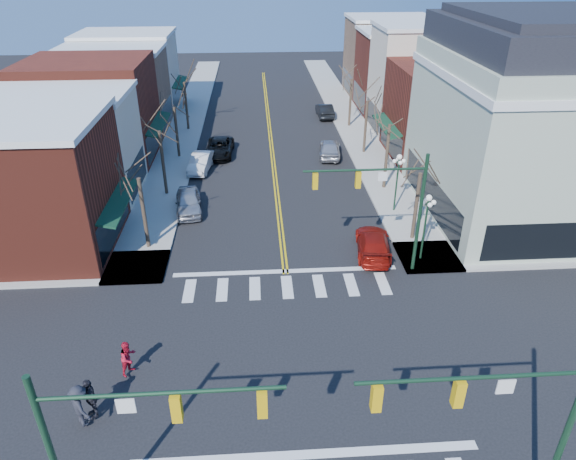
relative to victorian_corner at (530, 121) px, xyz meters
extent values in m
plane|color=black|center=(-16.50, -14.50, -6.66)|extent=(160.00, 160.00, 0.00)
cube|color=#9E9B93|center=(-25.25, 5.50, -6.58)|extent=(3.50, 70.00, 0.15)
cube|color=#9E9B93|center=(-7.75, 5.50, -6.58)|extent=(3.50, 70.00, 0.15)
cube|color=maroon|center=(-32.00, -2.75, -2.66)|extent=(10.00, 8.50, 8.00)
cube|color=beige|center=(-32.00, 5.00, -2.91)|extent=(10.00, 7.00, 7.50)
cube|color=maroon|center=(-32.00, 13.00, -2.41)|extent=(10.00, 9.00, 8.50)
cube|color=#9B7255|center=(-32.00, 21.25, -2.76)|extent=(10.00, 7.50, 7.80)
cube|color=beige|center=(-32.00, 29.00, -2.56)|extent=(10.00, 8.00, 8.20)
cube|color=maroon|center=(-1.00, 11.25, -2.66)|extent=(10.00, 8.50, 8.00)
cube|color=beige|center=(-1.00, 19.00, -1.66)|extent=(10.00, 7.00, 10.00)
cube|color=maroon|center=(-1.00, 26.50, -2.41)|extent=(10.00, 8.00, 8.50)
cube|color=#9B7255|center=(-1.00, 34.50, -2.16)|extent=(10.00, 8.00, 9.00)
cube|color=#ADB9A0|center=(0.00, 0.00, -1.16)|extent=(12.00, 14.00, 11.00)
cube|color=white|center=(0.00, 0.00, 2.94)|extent=(12.25, 14.25, 0.50)
cube|color=black|center=(0.00, 0.00, 5.24)|extent=(11.40, 13.40, 1.80)
cube|color=black|center=(0.00, 0.00, 6.34)|extent=(9.80, 11.80, 0.60)
cylinder|color=#14331E|center=(-20.65, -21.90, -0.26)|extent=(6.50, 0.12, 0.12)
cube|color=gold|center=(-20.33, -21.90, -0.81)|extent=(0.28, 0.28, 0.90)
cube|color=gold|center=(-18.05, -21.90, -0.81)|extent=(0.28, 0.28, 0.90)
cylinder|color=#14331E|center=(-9.10, -21.90, -3.06)|extent=(0.20, 0.20, 7.20)
cylinder|color=#14331E|center=(-12.35, -21.90, -0.26)|extent=(6.50, 0.12, 0.12)
cube|color=gold|center=(-12.68, -21.90, -0.81)|extent=(0.28, 0.28, 0.90)
cube|color=gold|center=(-14.95, -21.90, -0.81)|extent=(0.28, 0.28, 0.90)
cylinder|color=#14331E|center=(-9.10, -7.10, -3.06)|extent=(0.20, 0.20, 7.20)
cylinder|color=#14331E|center=(-12.35, -7.10, -0.26)|extent=(6.50, 0.12, 0.12)
cube|color=gold|center=(-12.68, -7.10, -0.81)|extent=(0.28, 0.28, 0.90)
cube|color=gold|center=(-14.95, -7.10, -0.81)|extent=(0.28, 0.28, 0.90)
cylinder|color=#14331E|center=(-8.30, -6.00, -4.66)|extent=(0.12, 0.12, 4.00)
sphere|color=white|center=(-8.30, -6.00, -2.51)|extent=(0.36, 0.36, 0.36)
cylinder|color=#14331E|center=(-8.30, 0.50, -4.66)|extent=(0.12, 0.12, 4.00)
sphere|color=white|center=(-8.30, 0.50, -2.51)|extent=(0.36, 0.36, 0.36)
cylinder|color=#382B21|center=(-24.90, -3.50, -4.28)|extent=(0.24, 0.24, 4.76)
cylinder|color=#382B21|center=(-24.90, 4.50, -4.14)|extent=(0.24, 0.24, 5.04)
cylinder|color=#382B21|center=(-24.90, 12.50, -4.38)|extent=(0.24, 0.24, 4.55)
cylinder|color=#382B21|center=(-24.90, 20.50, -4.21)|extent=(0.24, 0.24, 4.90)
cylinder|color=#382B21|center=(-8.10, -3.50, -4.35)|extent=(0.24, 0.24, 4.62)
cylinder|color=#382B21|center=(-8.10, 4.50, -4.07)|extent=(0.24, 0.24, 5.18)
cylinder|color=#382B21|center=(-8.10, 12.50, -4.24)|extent=(0.24, 0.24, 4.83)
cylinder|color=#382B21|center=(-8.10, 20.50, -4.17)|extent=(0.24, 0.24, 4.97)
imported|color=#B0AFB4|center=(-22.90, 1.54, -5.91)|extent=(2.31, 4.58, 1.50)
imported|color=silver|center=(-22.68, 9.26, -5.95)|extent=(2.09, 4.49, 1.42)
imported|color=black|center=(-21.30, 12.80, -5.94)|extent=(2.65, 5.26, 1.43)
imported|color=#9D160E|center=(-11.01, -5.03, -5.96)|extent=(2.60, 5.05, 1.40)
imported|color=#B4B3B8|center=(-11.36, 11.85, -5.87)|extent=(2.43, 4.82, 1.58)
imported|color=black|center=(-10.21, 24.19, -5.92)|extent=(1.66, 4.50, 1.47)
imported|color=#B71328|center=(-23.80, -14.52, -5.67)|extent=(0.97, 1.03, 1.68)
imported|color=black|center=(-24.78, -16.81, -5.57)|extent=(0.99, 1.17, 1.88)
imported|color=#212129|center=(-25.06, -17.21, -5.56)|extent=(1.34, 1.39, 1.90)
camera|label=1|loc=(-18.01, -31.71, 9.88)|focal=32.00mm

